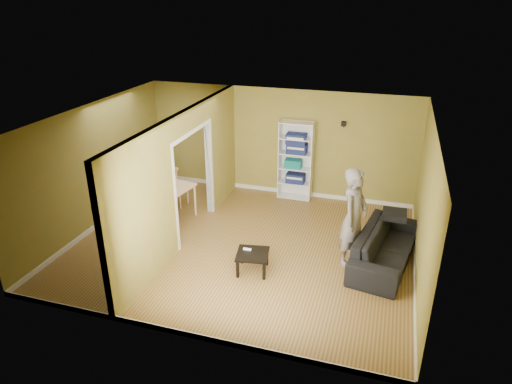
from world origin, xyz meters
TOP-DOWN VIEW (x-y plane):
  - room_shell at (0.00, 0.00)m, footprint 6.50×6.50m
  - partition at (-1.20, 0.00)m, footprint 0.22×5.50m
  - wall_speaker at (1.50, 2.69)m, footprint 0.10×0.10m
  - sofa at (2.70, 0.19)m, footprint 2.39×1.34m
  - person at (2.09, 0.01)m, footprint 0.94×0.83m
  - bookshelf at (0.46, 2.60)m, footprint 0.80×0.35m
  - paper_box_navy_a at (0.47, 2.56)m, footprint 0.44×0.28m
  - paper_box_teal at (0.41, 2.56)m, footprint 0.39×0.25m
  - paper_box_navy_b at (0.48, 2.56)m, footprint 0.46×0.30m
  - paper_box_navy_c at (0.46, 2.56)m, footprint 0.46×0.30m
  - coffee_table at (0.45, -0.82)m, footprint 0.56×0.56m
  - game_controller at (0.32, -0.74)m, footprint 0.15×0.04m
  - dining_table at (-2.07, 0.70)m, footprint 1.23×0.82m
  - chair_left at (-2.84, 0.76)m, footprint 0.57×0.57m
  - chair_near at (-1.98, 0.07)m, footprint 0.46×0.46m
  - chair_far at (-2.07, 1.34)m, footprint 0.53×0.53m

SIDE VIEW (x-z plane):
  - coffee_table at x=0.45m, z-range 0.13..0.51m
  - game_controller at x=0.32m, z-range 0.37..0.40m
  - sofa at x=2.70m, z-range 0.00..0.86m
  - chair_near at x=-1.98m, z-range 0.00..0.90m
  - chair_left at x=-2.84m, z-range 0.00..1.00m
  - chair_far at x=-2.07m, z-range 0.00..1.03m
  - paper_box_navy_a at x=0.47m, z-range 0.40..0.62m
  - dining_table at x=-2.07m, z-range 0.30..1.07m
  - paper_box_teal at x=0.41m, z-range 0.77..0.97m
  - bookshelf at x=0.46m, z-range 0.00..1.90m
  - person at x=2.09m, z-range 0.00..2.18m
  - paper_box_navy_b at x=0.48m, z-range 1.14..1.38m
  - room_shell at x=0.00m, z-range -1.95..4.55m
  - partition at x=-1.20m, z-range 0.00..2.60m
  - paper_box_navy_c at x=0.46m, z-range 1.38..1.61m
  - wall_speaker at x=1.50m, z-range 1.85..1.95m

